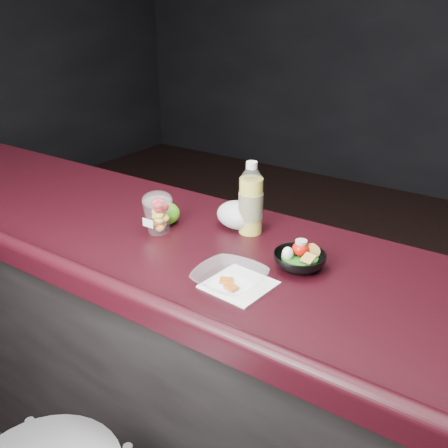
{
  "coord_description": "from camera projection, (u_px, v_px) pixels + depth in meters",
  "views": [
    {
      "loc": [
        0.8,
        -0.79,
        1.71
      ],
      "look_at": [
        0.03,
        0.32,
        1.1
      ],
      "focal_mm": 40.0,
      "sensor_mm": 36.0,
      "label": 1
    }
  ],
  "objects": [
    {
      "name": "counter",
      "position": [
        213.0,
        379.0,
        1.72
      ],
      "size": [
        4.06,
        0.71,
        1.02
      ],
      "color": "black",
      "rests_on": "ground"
    },
    {
      "name": "snack_bowl",
      "position": [
        299.0,
        259.0,
        1.39
      ],
      "size": [
        0.17,
        0.17,
        0.08
      ],
      "rotation": [
        0.0,
        0.0,
        -0.16
      ],
      "color": "black",
      "rests_on": "counter"
    },
    {
      "name": "lemonade_bottle",
      "position": [
        251.0,
        203.0,
        1.58
      ],
      "size": [
        0.08,
        0.08,
        0.24
      ],
      "color": "gold",
      "rests_on": "counter"
    },
    {
      "name": "paper_napkin",
      "position": [
        239.0,
        285.0,
        1.31
      ],
      "size": [
        0.17,
        0.17,
        0.0
      ],
      "primitive_type": "cube",
      "rotation": [
        0.0,
        0.0,
        -0.09
      ],
      "color": "white",
      "rests_on": "counter"
    },
    {
      "name": "green_apple",
      "position": [
        168.0,
        213.0,
        1.67
      ],
      "size": [
        0.08,
        0.08,
        0.08
      ],
      "color": "#278F10",
      "rests_on": "counter"
    },
    {
      "name": "takeout_bowl",
      "position": [
        230.0,
        279.0,
        1.3
      ],
      "size": [
        0.19,
        0.19,
        0.05
      ],
      "rotation": [
        0.0,
        0.0,
        0.02
      ],
      "color": "silver",
      "rests_on": "counter"
    },
    {
      "name": "plastic_bag",
      "position": [
        241.0,
        214.0,
        1.63
      ],
      "size": [
        0.15,
        0.12,
        0.11
      ],
      "color": "silver",
      "rests_on": "counter"
    },
    {
      "name": "fruit_cup",
      "position": [
        158.0,
        212.0,
        1.59
      ],
      "size": [
        0.1,
        0.1,
        0.14
      ],
      "color": "white",
      "rests_on": "counter"
    }
  ]
}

